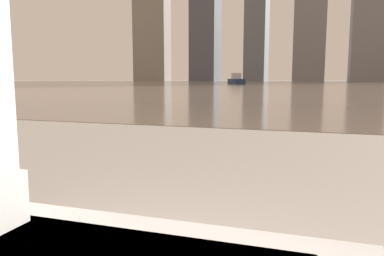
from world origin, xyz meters
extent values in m
cube|color=gray|center=(0.00, 62.00, 0.01)|extent=(180.00, 110.00, 0.01)
cube|color=navy|center=(-11.34, 60.36, 0.43)|extent=(3.65, 4.97, 0.83)
cube|color=silver|center=(-11.34, 60.36, 1.32)|extent=(1.88, 2.13, 0.95)
cube|color=#4C515B|center=(-33.12, 118.00, 16.15)|extent=(8.24, 9.32, 32.29)
cube|color=slate|center=(-16.63, 118.00, 16.04)|extent=(6.25, 11.05, 32.08)
cube|color=slate|center=(-1.07, 118.00, 18.11)|extent=(9.04, 6.84, 36.22)
camera|label=1|loc=(0.72, -0.05, 0.98)|focal=35.00mm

